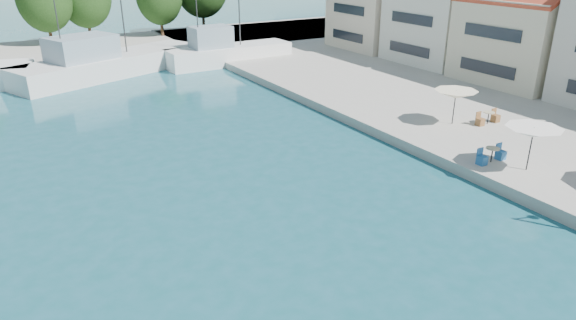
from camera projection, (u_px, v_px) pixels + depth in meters
quay_right at (536, 96)px, 38.93m from camera, size 32.00×92.00×0.60m
quay_far at (46, 53)px, 54.43m from camera, size 90.00×16.00×0.60m
building_04 at (530, 25)px, 40.45m from camera, size 9.00×8.80×9.20m
building_05 at (445, 11)px, 47.53m from camera, size 8.40×8.80×9.70m
building_06 at (382, 0)px, 54.61m from camera, size 9.00×8.80×10.20m
trawler_03 at (107, 64)px, 45.91m from camera, size 18.17×10.98×10.20m
trawler_04 at (226, 53)px, 50.34m from camera, size 12.62×3.64×10.20m
umbrella_white at (533, 132)px, 24.45m from camera, size 2.69×2.69×2.20m
umbrella_cream at (456, 94)px, 31.04m from camera, size 2.65×2.65×2.13m
cafe_table_02 at (492, 157)px, 26.01m from camera, size 1.82×0.70×0.76m
cafe_table_03 at (488, 119)px, 31.67m from camera, size 1.82×0.70×0.76m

